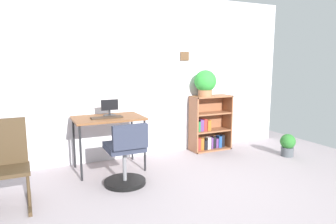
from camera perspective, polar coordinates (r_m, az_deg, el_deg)
The scene contains 10 objects.
ground_plane at distance 3.41m, azimuth 10.03°, elevation -17.30°, with size 6.24×6.24×0.00m, color #9C9196.
wall_back at distance 4.96m, azimuth -4.06°, elevation 6.53°, with size 5.20×0.12×2.56m.
desk at distance 4.37m, azimuth -11.03°, elevation -1.73°, with size 0.95×0.63×0.76m.
monitor at distance 4.43m, azimuth -10.77°, elevation 0.66°, with size 0.24×0.18×0.23m.
keyboard at distance 4.28m, azimuth -11.29°, elevation -1.00°, with size 0.43×0.15×0.02m, color #35271C.
office_chair at distance 3.84m, azimuth -7.85°, elevation -8.43°, with size 0.52×0.55×0.81m.
rocking_chair at distance 3.71m, azimuth -27.57°, elevation -8.34°, with size 0.42×0.64×0.92m.
bookshelf_low at distance 5.39m, azimuth 7.54°, elevation -2.60°, with size 0.71×0.30×0.95m.
potted_plant_on_shelf at distance 5.18m, azimuth 6.93°, elevation 5.48°, with size 0.37×0.37×0.44m.
potted_plant_floor at distance 5.37m, azimuth 21.30°, elevation -5.62°, with size 0.24×0.24×0.36m.
Camera 1 is at (-1.79, -2.47, 1.53)m, focal length 32.87 mm.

